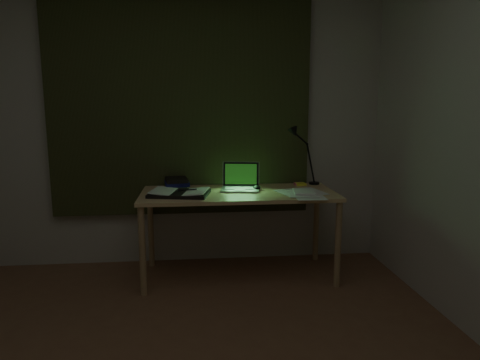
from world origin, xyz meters
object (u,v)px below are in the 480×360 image
object	(u,v)px
loose_papers	(297,192)
desk_lamp	(315,157)
book_stack	(176,183)
open_textbook	(180,193)
desk	(238,234)
laptop	(240,177)

from	to	relation	value
loose_papers	desk_lamp	world-z (taller)	desk_lamp
book_stack	open_textbook	bearing A→B (deg)	-81.61
book_stack	loose_papers	world-z (taller)	book_stack
loose_papers	desk	bearing A→B (deg)	168.68
desk	desk_lamp	bearing A→B (deg)	21.25
open_textbook	book_stack	bearing A→B (deg)	109.71
laptop	desk	bearing A→B (deg)	-100.49
laptop	desk_lamp	size ratio (longest dim) A/B	0.71
desk	book_stack	world-z (taller)	book_stack
laptop	book_stack	xyz separation A→B (m)	(-0.52, 0.15, -0.06)
laptop	open_textbook	size ratio (longest dim) A/B	0.78
book_stack	laptop	bearing A→B (deg)	-15.69
desk	desk_lamp	xyz separation A→B (m)	(0.69, 0.27, 0.59)
desk	laptop	world-z (taller)	laptop
open_textbook	desk_lamp	world-z (taller)	desk_lamp
laptop	desk_lamp	bearing A→B (deg)	26.66
laptop	open_textbook	distance (m)	0.51
laptop	open_textbook	world-z (taller)	laptop
loose_papers	open_textbook	bearing A→B (deg)	179.16
desk_lamp	laptop	bearing A→B (deg)	-171.21
laptop	loose_papers	world-z (taller)	laptop
loose_papers	desk_lamp	bearing A→B (deg)	56.38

